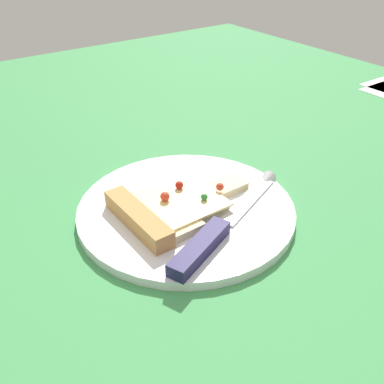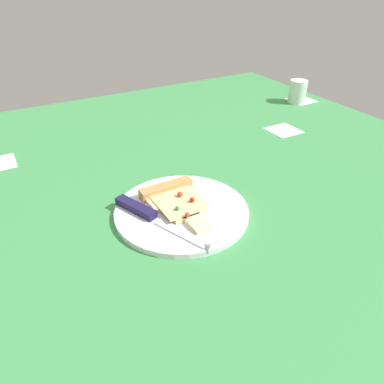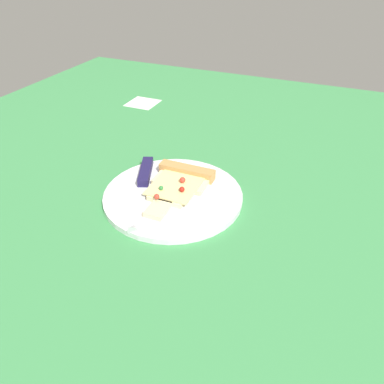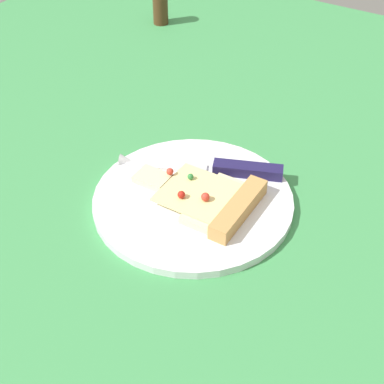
# 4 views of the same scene
# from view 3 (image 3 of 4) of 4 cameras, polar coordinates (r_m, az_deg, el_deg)

# --- Properties ---
(ground_plane) EXTENTS (1.59, 1.59, 0.03)m
(ground_plane) POSITION_cam_3_polar(r_m,az_deg,el_deg) (0.77, 0.37, -0.74)
(ground_plane) COLOR #3D8C4C
(ground_plane) RESTS_ON ground
(plate) EXTENTS (0.28, 0.28, 0.01)m
(plate) POSITION_cam_3_polar(r_m,az_deg,el_deg) (0.74, -2.94, -0.56)
(plate) COLOR silver
(plate) RESTS_ON ground_plane
(pizza_slice) EXTENTS (0.12, 0.17, 0.02)m
(pizza_slice) POSITION_cam_3_polar(r_m,az_deg,el_deg) (0.75, -2.12, 1.36)
(pizza_slice) COLOR beige
(pizza_slice) RESTS_ON plate
(knife) EXTENTS (0.11, 0.23, 0.02)m
(knife) POSITION_cam_3_polar(r_m,az_deg,el_deg) (0.76, -7.56, 1.29)
(knife) COLOR silver
(knife) RESTS_ON plate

